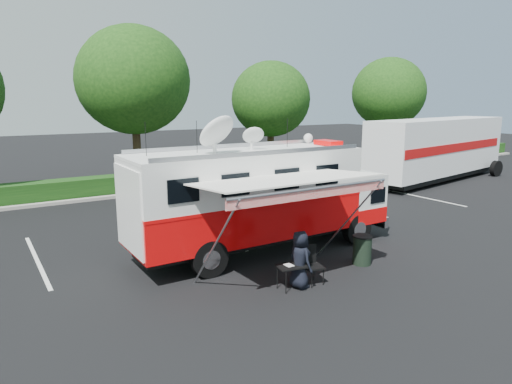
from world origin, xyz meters
TOP-DOWN VIEW (x-y plane):
  - ground_plane at (0.00, 0.00)m, footprint 120.00×120.00m
  - back_border at (1.14, 12.90)m, footprint 60.00×6.14m
  - stall_lines at (-0.50, 3.00)m, footprint 24.12×5.50m
  - command_truck at (-0.08, -0.00)m, footprint 8.95×2.46m
  - awning at (-0.88, -2.56)m, footprint 4.89×2.53m
  - person at (-0.84, -3.02)m, footprint 0.54×0.79m
  - folding_table at (-1.09, -2.97)m, footprint 0.85×0.67m
  - folding_chair at (-0.40, -2.91)m, footprint 0.60×0.62m
  - trash_bin at (1.84, -2.62)m, footprint 0.60×0.60m
  - semi_trailer at (16.47, 5.66)m, footprint 12.52×4.56m

SIDE VIEW (x-z plane):
  - ground_plane at x=0.00m, z-range 0.00..0.00m
  - person at x=-0.84m, z-range -0.78..0.78m
  - stall_lines at x=-0.50m, z-range 0.00..0.01m
  - trash_bin at x=1.84m, z-range 0.00..0.90m
  - folding_table at x=-1.09m, z-range 0.28..0.93m
  - folding_chair at x=-0.40m, z-range 0.10..1.15m
  - command_truck at x=-0.08m, z-range -0.31..3.99m
  - semi_trailer at x=16.47m, z-range 0.10..3.89m
  - awning at x=-0.88m, z-range 1.29..4.24m
  - back_border at x=1.14m, z-range 0.57..9.44m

